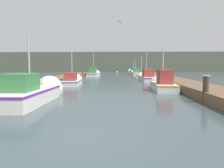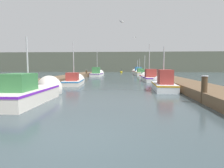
# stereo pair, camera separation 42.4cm
# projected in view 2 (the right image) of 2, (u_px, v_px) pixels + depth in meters

# --- Properties ---
(ground_plane) EXTENTS (200.00, 200.00, 0.00)m
(ground_plane) POSITION_uv_depth(u_px,v_px,m) (72.00, 141.00, 4.79)
(ground_plane) COLOR #38474C
(dock_left) EXTENTS (2.45, 40.00, 0.53)m
(dock_left) POSITION_uv_depth(u_px,v_px,m) (56.00, 80.00, 21.09)
(dock_left) COLOR brown
(dock_left) RESTS_ON ground_plane
(dock_right) EXTENTS (2.45, 40.00, 0.53)m
(dock_right) POSITION_uv_depth(u_px,v_px,m) (174.00, 81.00, 20.23)
(dock_right) COLOR brown
(dock_right) RESTS_ON ground_plane
(distant_shore_ridge) EXTENTS (120.00, 16.00, 5.66)m
(distant_shore_ridge) POSITION_uv_depth(u_px,v_px,m) (122.00, 62.00, 63.76)
(distant_shore_ridge) COLOR #565B4C
(distant_shore_ridge) RESTS_ON ground_plane
(fishing_boat_0) EXTENTS (1.84, 5.39, 3.71)m
(fishing_boat_0) POSITION_uv_depth(u_px,v_px,m) (31.00, 92.00, 10.11)
(fishing_boat_0) COLOR silver
(fishing_boat_0) RESTS_ON ground_plane
(fishing_boat_1) EXTENTS (1.59, 4.69, 3.58)m
(fishing_boat_1) POSITION_uv_depth(u_px,v_px,m) (163.00, 84.00, 14.84)
(fishing_boat_1) COLOR silver
(fishing_boat_1) RESTS_ON ground_plane
(fishing_boat_2) EXTENTS (1.90, 4.78, 4.54)m
(fishing_boat_2) POSITION_uv_depth(u_px,v_px,m) (75.00, 81.00, 19.30)
(fishing_boat_2) COLOR silver
(fishing_boat_2) RESTS_ON ground_plane
(fishing_boat_3) EXTENTS (1.70, 6.38, 4.76)m
(fishing_boat_3) POSITION_uv_depth(u_px,v_px,m) (149.00, 77.00, 24.11)
(fishing_boat_3) COLOR silver
(fishing_boat_3) RESTS_ON ground_plane
(fishing_boat_4) EXTENTS (1.80, 5.53, 3.70)m
(fishing_boat_4) POSITION_uv_depth(u_px,v_px,m) (144.00, 75.00, 29.01)
(fishing_boat_4) COLOR silver
(fishing_boat_4) RESTS_ON ground_plane
(fishing_boat_5) EXTENTS (1.75, 6.17, 4.97)m
(fishing_boat_5) POSITION_uv_depth(u_px,v_px,m) (98.00, 74.00, 34.75)
(fishing_boat_5) COLOR silver
(fishing_boat_5) RESTS_ON ground_plane
(fishing_boat_6) EXTENTS (1.67, 5.58, 3.48)m
(fishing_boat_6) POSITION_uv_depth(u_px,v_px,m) (139.00, 73.00, 37.82)
(fishing_boat_6) COLOR silver
(fishing_boat_6) RESTS_ON ground_plane
(fishing_boat_7) EXTENTS (2.28, 5.37, 3.55)m
(fishing_boat_7) POSITION_uv_depth(u_px,v_px,m) (137.00, 72.00, 43.31)
(fishing_boat_7) COLOR silver
(fishing_boat_7) RESTS_ON ground_plane
(mooring_piling_0) EXTENTS (0.28, 0.28, 1.12)m
(mooring_piling_0) POSITION_uv_depth(u_px,v_px,m) (86.00, 73.00, 32.04)
(mooring_piling_0) COLOR #473523
(mooring_piling_0) RESTS_ON ground_plane
(mooring_piling_1) EXTENTS (0.30, 0.30, 1.28)m
(mooring_piling_1) POSITION_uv_depth(u_px,v_px,m) (149.00, 73.00, 32.63)
(mooring_piling_1) COLOR #473523
(mooring_piling_1) RESTS_ON ground_plane
(mooring_piling_2) EXTENTS (0.32, 0.32, 1.33)m
(mooring_piling_2) POSITION_uv_depth(u_px,v_px,m) (204.00, 89.00, 9.49)
(mooring_piling_2) COLOR #473523
(mooring_piling_2) RESTS_ON ground_plane
(channel_buoy) EXTENTS (0.62, 0.62, 1.12)m
(channel_buoy) POSITION_uv_depth(u_px,v_px,m) (121.00, 72.00, 49.61)
(channel_buoy) COLOR gold
(channel_buoy) RESTS_ON ground_plane
(seagull_lead) EXTENTS (0.54, 0.37, 0.12)m
(seagull_lead) POSITION_uv_depth(u_px,v_px,m) (135.00, 38.00, 25.34)
(seagull_lead) COLOR white
(seagull_1) EXTENTS (0.47, 0.47, 0.12)m
(seagull_1) POSITION_uv_depth(u_px,v_px,m) (122.00, 22.00, 16.41)
(seagull_1) COLOR white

